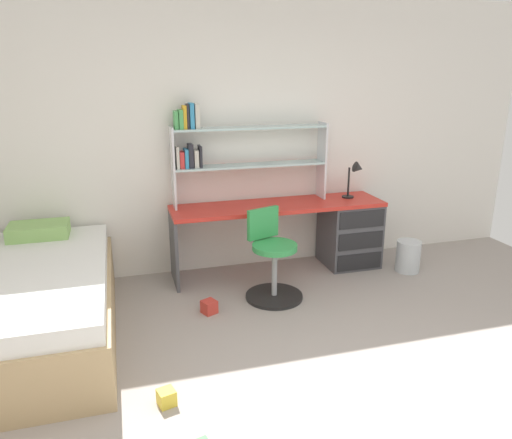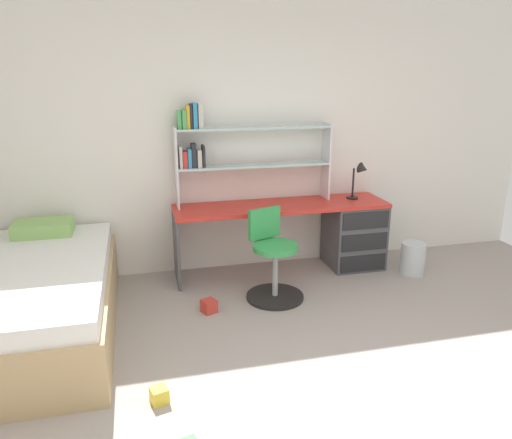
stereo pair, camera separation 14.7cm
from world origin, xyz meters
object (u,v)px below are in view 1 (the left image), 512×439
Objects in this scene: bed_platform at (31,305)px; bookshelf_hutch at (229,147)px; desk at (330,229)px; desk_lamp at (356,174)px; toy_block_red_1 at (209,307)px; waste_bin at (408,256)px; swivel_chair at (273,264)px; toy_block_yellow_2 at (167,397)px.

bookshelf_hutch is at bearing 27.12° from bed_platform.
desk is 1.03× the size of bed_platform.
desk_lamp is 2.04m from toy_block_red_1.
waste_bin is at bearing -16.21° from bookshelf_hutch.
bed_platform is at bearing -174.09° from swivel_chair.
swivel_chair is at bearing -72.09° from bookshelf_hutch.
desk is 5.55× the size of desk_lamp.
bed_platform reaches higher than toy_block_red_1.
desk is 6.60× the size of waste_bin.
desk is at bearing -8.11° from bookshelf_hutch.
waste_bin reaches higher than toy_block_yellow_2.
bookshelf_hutch is at bearing 173.89° from desk_lamp.
bed_platform is at bearing -164.90° from desk.
desk reaches higher than toy_block_yellow_2.
bookshelf_hutch is 1.54m from toy_block_red_1.
bed_platform reaches higher than toy_block_yellow_2.
desk_lamp is 2.97m from toy_block_yellow_2.
swivel_chair reaches higher than bed_platform.
desk is 2.89m from bed_platform.
swivel_chair is (-1.07, -0.56, -0.65)m from desk_lamp.
desk_lamp is 3.77× the size of toy_block_yellow_2.
toy_block_red_1 is 1.10× the size of toy_block_yellow_2.
swivel_chair is at bearing -173.03° from waste_bin.
bed_platform is 20.23× the size of toy_block_yellow_2.
desk is 18.94× the size of toy_block_red_1.
toy_block_yellow_2 is (-2.61, -1.44, -0.11)m from waste_bin.
bed_platform is at bearing -152.88° from bookshelf_hutch.
toy_block_red_1 is at bearing -157.17° from desk_lamp.
desk_lamp reaches higher than desk.
toy_block_red_1 reaches higher than toy_block_yellow_2.
toy_block_yellow_2 is (-1.90, -1.81, -0.35)m from desk.
desk is at bearing 15.10° from bed_platform.
desk_lamp reaches higher than toy_block_red_1.
toy_block_yellow_2 is (-0.87, -1.95, -1.23)m from bookshelf_hutch.
toy_block_yellow_2 is at bearing -151.04° from waste_bin.
bed_platform is 1.40m from toy_block_yellow_2.
bed_platform is at bearing -177.82° from toy_block_red_1.
desk_lamp is 0.19× the size of bed_platform.
waste_bin reaches higher than toy_block_red_1.
desk reaches higher than bed_platform.
swivel_chair is (0.22, -0.69, -0.95)m from bookshelf_hutch.
desk_lamp is at bearing 22.83° from toy_block_red_1.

